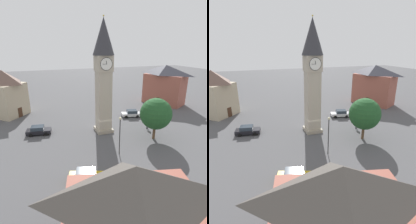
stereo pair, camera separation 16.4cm
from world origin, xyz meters
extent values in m
plane|color=#4C4C4F|center=(0.00, 0.00, 0.00)|extent=(200.00, 200.00, 0.00)
cube|color=gray|center=(0.00, 0.00, 0.30)|extent=(2.87, 2.87, 0.60)
cube|color=#ADA38E|center=(0.00, 0.00, 5.62)|extent=(2.29, 2.29, 10.04)
cube|color=#ADA38E|center=(0.00, 0.00, 11.90)|extent=(2.57, 2.57, 2.52)
cone|color=#2D2D33|center=(0.00, 0.00, 15.93)|extent=(3.47, 3.47, 5.52)
sphere|color=gold|center=(0.00, 0.00, 18.81)|extent=(0.24, 0.24, 0.24)
cylinder|color=white|center=(0.00, 1.31, 11.90)|extent=(1.93, 0.04, 1.93)
torus|color=black|center=(0.00, 1.32, 11.90)|extent=(1.99, 0.06, 1.99)
cube|color=black|center=(0.00, 1.35, 12.12)|extent=(0.05, 0.02, 0.54)
cube|color=black|center=(0.29, 1.35, 11.90)|extent=(0.73, 0.02, 0.04)
cylinder|color=white|center=(0.00, -1.31, 11.90)|extent=(1.93, 0.04, 1.93)
torus|color=black|center=(0.00, -1.32, 11.90)|extent=(1.99, 0.06, 1.99)
cube|color=silver|center=(-8.09, -4.70, 0.59)|extent=(4.40, 2.71, 0.64)
cube|color=#28333D|center=(-8.23, -4.66, 1.21)|extent=(2.43, 2.05, 0.64)
cylinder|color=black|center=(-6.69, -4.25, 0.32)|extent=(0.68, 0.38, 0.64)
cylinder|color=black|center=(-7.11, -5.80, 0.32)|extent=(0.68, 0.38, 0.64)
cylinder|color=black|center=(-9.07, -3.61, 0.32)|extent=(0.68, 0.38, 0.64)
cylinder|color=black|center=(-9.48, -5.15, 0.32)|extent=(0.68, 0.38, 0.64)
cube|color=black|center=(-6.14, -5.23, 0.37)|extent=(0.55, 1.64, 0.16)
cube|color=gold|center=(6.41, 12.17, 0.59)|extent=(4.43, 2.98, 0.64)
cube|color=#28333D|center=(6.55, 12.12, 1.21)|extent=(2.50, 2.18, 0.64)
cylinder|color=black|center=(4.98, 11.83, 0.32)|extent=(0.68, 0.42, 0.64)
cylinder|color=black|center=(5.52, 13.34, 0.32)|extent=(0.68, 0.42, 0.64)
cylinder|color=black|center=(7.30, 11.00, 0.32)|extent=(0.68, 0.42, 0.64)
cylinder|color=black|center=(7.83, 12.51, 0.32)|extent=(0.68, 0.42, 0.64)
cube|color=black|center=(4.50, 12.85, 0.37)|extent=(0.67, 1.61, 0.16)
cube|color=black|center=(11.03, -2.53, 0.59)|extent=(4.33, 2.39, 0.64)
cube|color=#28333D|center=(11.18, -2.56, 1.21)|extent=(2.34, 1.90, 0.64)
cylinder|color=black|center=(9.68, -3.11, 0.32)|extent=(0.67, 0.33, 0.64)
cylinder|color=black|center=(9.96, -1.53, 0.32)|extent=(0.67, 0.33, 0.64)
cylinder|color=black|center=(12.11, -3.53, 0.32)|extent=(0.67, 0.33, 0.64)
cylinder|color=black|center=(12.38, -1.96, 0.32)|extent=(0.67, 0.33, 0.64)
cube|color=black|center=(9.04, -2.18, 0.37)|extent=(0.41, 1.66, 0.16)
cylinder|color=black|center=(-8.02, 1.96, 0.41)|extent=(0.13, 0.13, 0.82)
cylinder|color=black|center=(-7.87, 1.86, 0.41)|extent=(0.13, 0.13, 0.82)
cube|color=#3F9959|center=(-7.95, 1.91, 1.12)|extent=(0.42, 0.38, 0.60)
cylinder|color=#3F9959|center=(-8.15, 2.04, 1.07)|extent=(0.09, 0.09, 0.60)
cylinder|color=#3F9959|center=(-7.75, 1.78, 1.07)|extent=(0.09, 0.09, 0.60)
sphere|color=tan|center=(-7.95, 1.91, 1.57)|extent=(0.22, 0.22, 0.22)
sphere|color=black|center=(-7.96, 1.90, 1.59)|extent=(0.20, 0.20, 0.20)
cylinder|color=brown|center=(-6.76, 5.68, 1.31)|extent=(0.44, 0.44, 2.62)
sphere|color=#1E4C23|center=(-6.76, 5.68, 4.38)|extent=(5.03, 5.03, 5.03)
pyramid|color=#47423D|center=(5.53, 20.79, 6.48)|extent=(10.49, 7.87, 2.42)
cube|color=#422819|center=(4.83, 18.17, 1.05)|extent=(1.08, 0.36, 2.10)
cube|color=tan|center=(17.09, -15.26, 3.54)|extent=(9.46, 9.39, 7.08)
pyramid|color=brown|center=(17.09, -15.26, 8.48)|extent=(9.94, 9.86, 2.81)
cube|color=#422819|center=(14.42, -12.87, 1.05)|extent=(0.79, 0.87, 2.10)
cube|color=#995142|center=(-20.98, -10.96, 3.88)|extent=(9.20, 11.19, 7.75)
pyramid|color=#383842|center=(-20.98, -10.96, 8.92)|extent=(9.66, 11.75, 2.34)
cube|color=#422819|center=(-18.65, -9.74, 1.05)|extent=(0.58, 1.01, 2.10)
cylinder|color=black|center=(0.58, 8.07, 2.64)|extent=(0.12, 0.12, 5.28)
sphere|color=beige|center=(0.58, 8.07, 5.46)|extent=(0.36, 0.36, 0.36)
camera|label=1|loc=(10.60, 28.95, 14.43)|focal=29.92mm
camera|label=2|loc=(10.44, 29.01, 14.43)|focal=29.92mm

